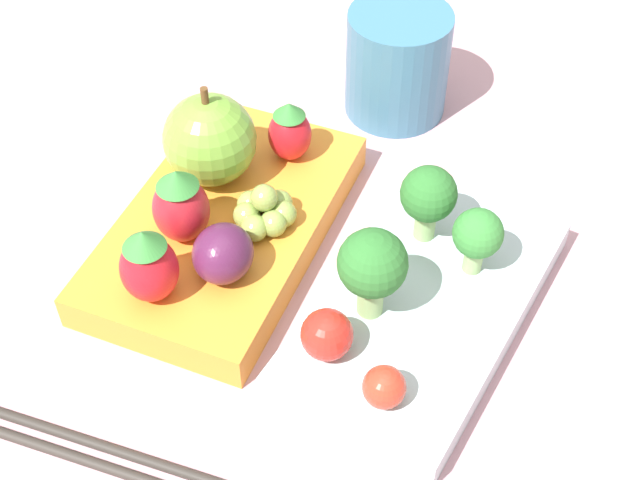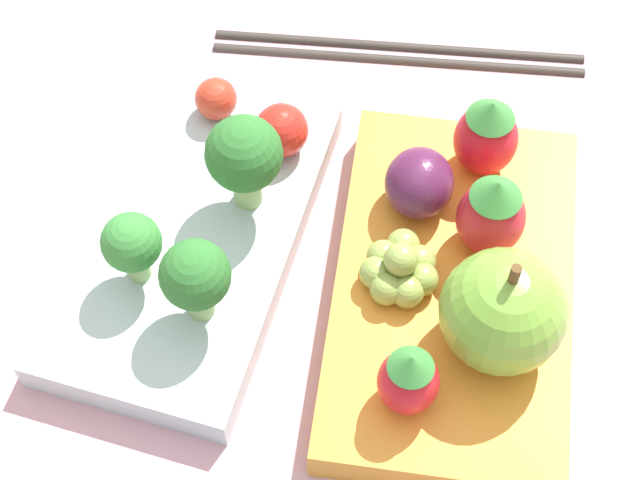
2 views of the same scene
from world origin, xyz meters
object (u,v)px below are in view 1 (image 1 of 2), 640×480
(bento_box_savoury, at_px, (423,309))
(strawberry_0, at_px, (290,131))
(drinking_cup, at_px, (397,63))
(bento_box_fruit, at_px, (225,225))
(strawberry_2, at_px, (181,205))
(chopsticks_pair, at_px, (163,473))
(broccoli_floret_1, at_px, (428,196))
(grape_cluster, at_px, (265,210))
(broccoli_floret_2, at_px, (478,235))
(broccoli_floret_0, at_px, (372,266))
(strawberry_1, at_px, (148,265))
(cherry_tomato_0, at_px, (327,335))
(apple, at_px, (210,140))
(plum, at_px, (223,254))
(cherry_tomato_1, at_px, (384,387))

(bento_box_savoury, relative_size, strawberry_0, 4.77)
(drinking_cup, bearing_deg, bento_box_fruit, -17.97)
(strawberry_2, height_order, chopsticks_pair, strawberry_2)
(chopsticks_pair, bearing_deg, strawberry_0, -172.70)
(broccoli_floret_1, xyz_separation_m, chopsticks_pair, (0.19, -0.07, -0.05))
(grape_cluster, height_order, drinking_cup, drinking_cup)
(broccoli_floret_2, bearing_deg, broccoli_floret_1, -113.45)
(broccoli_floret_0, distance_m, strawberry_1, 0.12)
(cherry_tomato_0, height_order, apple, apple)
(bento_box_savoury, bearing_deg, grape_cluster, -99.27)
(bento_box_savoury, bearing_deg, cherry_tomato_0, -34.16)
(bento_box_savoury, xyz_separation_m, apple, (-0.04, -0.15, 0.04))
(bento_box_savoury, xyz_separation_m, grape_cluster, (-0.02, -0.10, 0.02))
(grape_cluster, bearing_deg, plum, -4.64)
(cherry_tomato_1, bearing_deg, bento_box_savoury, -178.94)
(broccoli_floret_0, bearing_deg, strawberry_2, -94.05)
(broccoli_floret_2, xyz_separation_m, strawberry_1, (0.09, -0.16, -0.00))
(broccoli_floret_0, bearing_deg, grape_cluster, -114.46)
(apple, xyz_separation_m, strawberry_0, (-0.03, 0.04, -0.01))
(broccoli_floret_2, distance_m, cherry_tomato_0, 0.10)
(drinking_cup, bearing_deg, cherry_tomato_0, 10.50)
(strawberry_0, height_order, chopsticks_pair, strawberry_0)
(broccoli_floret_0, relative_size, strawberry_0, 1.36)
(drinking_cup, bearing_deg, apple, -28.66)
(cherry_tomato_0, bearing_deg, broccoli_floret_1, 168.21)
(broccoli_floret_0, height_order, plum, broccoli_floret_0)
(strawberry_1, bearing_deg, broccoli_floret_1, 129.90)
(cherry_tomato_0, bearing_deg, cherry_tomato_1, 65.91)
(chopsticks_pair, bearing_deg, grape_cluster, -173.64)
(strawberry_0, bearing_deg, plum, 3.57)
(bento_box_fruit, relative_size, strawberry_0, 4.61)
(grape_cluster, relative_size, drinking_cup, 0.49)
(cherry_tomato_1, relative_size, strawberry_2, 0.44)
(apple, bearing_deg, drinking_cup, 151.34)
(cherry_tomato_1, xyz_separation_m, grape_cluster, (-0.09, -0.11, 0.00))
(broccoli_floret_1, relative_size, strawberry_1, 1.02)
(strawberry_2, bearing_deg, chopsticks_pair, 23.33)
(bento_box_fruit, xyz_separation_m, apple, (-0.03, -0.02, 0.04))
(bento_box_savoury, relative_size, cherry_tomato_0, 7.23)
(bento_box_savoury, height_order, cherry_tomato_0, cherry_tomato_0)
(cherry_tomato_0, distance_m, cherry_tomato_1, 0.04)
(bento_box_fruit, relative_size, chopsticks_pair, 0.92)
(broccoli_floret_2, height_order, strawberry_2, strawberry_2)
(drinking_cup, bearing_deg, strawberry_0, -20.06)
(strawberry_0, bearing_deg, bento_box_savoury, 56.49)
(cherry_tomato_1, height_order, strawberry_1, strawberry_1)
(strawberry_2, distance_m, drinking_cup, 0.20)
(cherry_tomato_0, xyz_separation_m, chopsticks_pair, (0.09, -0.05, -0.03))
(broccoli_floret_2, relative_size, apple, 0.65)
(broccoli_floret_2, relative_size, chopsticks_pair, 0.21)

